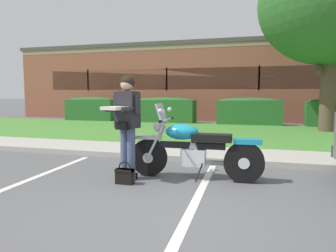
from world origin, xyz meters
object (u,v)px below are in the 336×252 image
Objects in this scene: hedge_left at (91,108)px; hedge_center_right at (250,111)px; shade_tree at (332,4)px; handbag at (125,175)px; hedge_center_left at (165,110)px; brick_building at (261,83)px; rider_person at (127,119)px; motorcycle at (200,150)px.

hedge_center_right is at bearing 0.00° from hedge_left.
shade_tree is 2.38× the size of hedge_center_right.
handbag is 12.22m from hedge_left.
hedge_center_right is at bearing 0.00° from hedge_center_left.
hedge_center_left is (-6.78, 2.01, -3.88)m from shade_tree.
brick_building is (8.28, 6.87, 1.44)m from hedge_left.
rider_person is 11.96m from hedge_left.
brick_building is (4.31, 6.87, 1.44)m from hedge_center_left.
handbag is 10.26m from shade_tree.
brick_building reaches higher than handbag.
motorcycle is 16.60m from brick_building.
motorcycle is 1.32× the size of rider_person.
rider_person is 0.25× the size of shade_tree.
shade_tree is at bearing -74.41° from brick_building.
rider_person reaches higher than handbag.
hedge_left reaches higher than handbag.
motorcycle is at bearing -69.20° from hedge_center_left.
handbag is 0.05× the size of shade_tree.
rider_person is 0.60× the size of hedge_center_right.
shade_tree is at bearing 67.79° from motorcycle.
motorcycle is 0.08× the size of brick_building.
hedge_left is at bearing 128.39° from motorcycle.
rider_person is 10.34m from hedge_center_left.
rider_person is 0.90m from handbag.
hedge_center_left is 8.23m from brick_building.
motorcycle is 12.31m from hedge_left.
motorcycle is at bearing 18.41° from rider_person.
hedge_center_right is at bearing 88.14° from motorcycle.
hedge_center_right is at bearing -92.75° from brick_building.
hedge_left is (-10.76, 2.01, -3.88)m from shade_tree.
hedge_center_right is at bearing 144.42° from shade_tree.
shade_tree is 2.56× the size of hedge_left.
hedge_left is at bearing 122.99° from rider_person.
hedge_center_left is 1.04× the size of hedge_center_right.
hedge_center_right is (-2.81, 2.01, -3.88)m from shade_tree.
shade_tree is at bearing 62.04° from rider_person.
rider_person reaches higher than motorcycle.
rider_person is 0.06× the size of brick_building.
brick_building is at bearing 105.59° from shade_tree.
brick_building is at bearing 84.32° from handbag.
handbag is at bearing -57.39° from hedge_left.
motorcycle is at bearing -112.21° from shade_tree.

